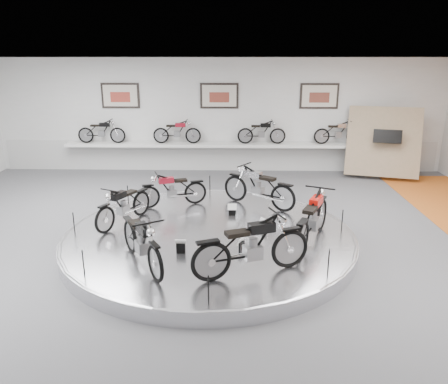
{
  "coord_description": "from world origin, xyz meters",
  "views": [
    {
      "loc": [
        0.54,
        -8.66,
        4.03
      ],
      "look_at": [
        0.32,
        0.6,
        1.14
      ],
      "focal_mm": 35.0,
      "sensor_mm": 36.0,
      "label": 1
    }
  ],
  "objects_px": {
    "bike_b": "(172,189)",
    "bike_c": "(124,205)",
    "shelf": "(219,145)",
    "bike_f": "(313,218)",
    "bike_a": "(259,186)",
    "bike_d": "(142,241)",
    "display_platform": "(209,238)",
    "bike_e": "(252,245)"
  },
  "relations": [
    {
      "from": "display_platform",
      "to": "bike_f",
      "type": "height_order",
      "value": "bike_f"
    },
    {
      "from": "bike_c",
      "to": "bike_e",
      "type": "bearing_deg",
      "value": 76.3
    },
    {
      "from": "shelf",
      "to": "bike_c",
      "type": "bearing_deg",
      "value": -108.54
    },
    {
      "from": "bike_d",
      "to": "display_platform",
      "type": "bearing_deg",
      "value": 114.1
    },
    {
      "from": "bike_d",
      "to": "bike_a",
      "type": "bearing_deg",
      "value": 114.93
    },
    {
      "from": "display_platform",
      "to": "bike_d",
      "type": "height_order",
      "value": "bike_d"
    },
    {
      "from": "bike_a",
      "to": "bike_b",
      "type": "bearing_deg",
      "value": 36.09
    },
    {
      "from": "shelf",
      "to": "bike_b",
      "type": "distance_m",
      "value": 4.79
    },
    {
      "from": "bike_b",
      "to": "bike_d",
      "type": "xyz_separation_m",
      "value": [
        -0.09,
        -3.38,
        0.05
      ]
    },
    {
      "from": "bike_b",
      "to": "bike_c",
      "type": "relative_size",
      "value": 0.97
    },
    {
      "from": "bike_e",
      "to": "bike_f",
      "type": "bearing_deg",
      "value": 25.85
    },
    {
      "from": "bike_b",
      "to": "bike_d",
      "type": "distance_m",
      "value": 3.38
    },
    {
      "from": "shelf",
      "to": "bike_d",
      "type": "bearing_deg",
      "value": -98.11
    },
    {
      "from": "bike_d",
      "to": "shelf",
      "type": "bearing_deg",
      "value": 140.87
    },
    {
      "from": "shelf",
      "to": "bike_a",
      "type": "relative_size",
      "value": 6.08
    },
    {
      "from": "bike_d",
      "to": "bike_e",
      "type": "distance_m",
      "value": 2.03
    },
    {
      "from": "bike_a",
      "to": "bike_b",
      "type": "distance_m",
      "value": 2.23
    },
    {
      "from": "bike_a",
      "to": "bike_f",
      "type": "height_order",
      "value": "bike_f"
    },
    {
      "from": "display_platform",
      "to": "bike_c",
      "type": "height_order",
      "value": "bike_c"
    },
    {
      "from": "shelf",
      "to": "bike_d",
      "type": "distance_m",
      "value": 8.13
    },
    {
      "from": "shelf",
      "to": "bike_c",
      "type": "xyz_separation_m",
      "value": [
        -1.99,
        -5.95,
        -0.23
      ]
    },
    {
      "from": "bike_e",
      "to": "bike_d",
      "type": "bearing_deg",
      "value": 150.24
    },
    {
      "from": "shelf",
      "to": "bike_f",
      "type": "bearing_deg",
      "value": -72.52
    },
    {
      "from": "display_platform",
      "to": "bike_f",
      "type": "xyz_separation_m",
      "value": [
        2.17,
        -0.5,
        0.7
      ]
    },
    {
      "from": "bike_f",
      "to": "bike_a",
      "type": "bearing_deg",
      "value": 48.33
    },
    {
      "from": "display_platform",
      "to": "bike_d",
      "type": "relative_size",
      "value": 3.73
    },
    {
      "from": "bike_b",
      "to": "bike_c",
      "type": "height_order",
      "value": "bike_c"
    },
    {
      "from": "bike_c",
      "to": "bike_b",
      "type": "bearing_deg",
      "value": 169.95
    },
    {
      "from": "bike_c",
      "to": "bike_a",
      "type": "bearing_deg",
      "value": 139.01
    },
    {
      "from": "bike_a",
      "to": "bike_e",
      "type": "xyz_separation_m",
      "value": [
        -0.31,
        -3.72,
        0.03
      ]
    },
    {
      "from": "display_platform",
      "to": "bike_b",
      "type": "distance_m",
      "value": 2.12
    },
    {
      "from": "bike_e",
      "to": "bike_f",
      "type": "relative_size",
      "value": 1.02
    },
    {
      "from": "bike_a",
      "to": "bike_d",
      "type": "distance_m",
      "value": 4.14
    },
    {
      "from": "bike_b",
      "to": "bike_e",
      "type": "height_order",
      "value": "bike_e"
    },
    {
      "from": "bike_a",
      "to": "bike_b",
      "type": "relative_size",
      "value": 1.17
    },
    {
      "from": "bike_c",
      "to": "bike_f",
      "type": "xyz_separation_m",
      "value": [
        4.17,
        -0.96,
        0.08
      ]
    },
    {
      "from": "bike_a",
      "to": "bike_f",
      "type": "bearing_deg",
      "value": 148.42
    },
    {
      "from": "display_platform",
      "to": "bike_c",
      "type": "bearing_deg",
      "value": 167.17
    },
    {
      "from": "bike_a",
      "to": "bike_e",
      "type": "bearing_deg",
      "value": 120.02
    },
    {
      "from": "shelf",
      "to": "bike_b",
      "type": "height_order",
      "value": "bike_b"
    },
    {
      "from": "bike_b",
      "to": "bike_e",
      "type": "relative_size",
      "value": 0.81
    },
    {
      "from": "bike_b",
      "to": "bike_d",
      "type": "bearing_deg",
      "value": 69.13
    }
  ]
}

